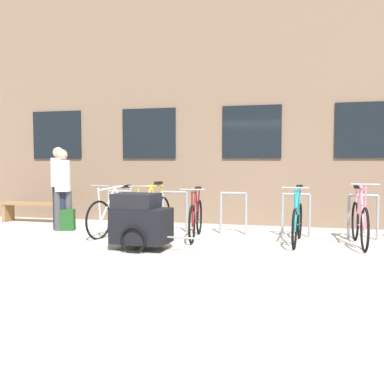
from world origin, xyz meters
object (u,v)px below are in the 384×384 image
(bicycle_white, at_px, (116,215))
(person_browsing, at_px, (59,182))
(backpack, at_px, (68,220))
(person_by_bench, at_px, (63,184))
(bicycle_teal, at_px, (297,221))
(bicycle_yellow, at_px, (151,215))
(bicycle_pink, at_px, (360,222))
(bike_trailer, at_px, (140,220))
(wooden_bench, at_px, (35,208))
(bicycle_maroon, at_px, (196,218))

(bicycle_white, distance_m, person_browsing, 1.55)
(person_browsing, xyz_separation_m, backpack, (0.20, -0.02, -0.78))
(person_by_bench, xyz_separation_m, backpack, (0.08, 0.04, -0.74))
(bicycle_teal, height_order, person_browsing, person_browsing)
(bicycle_yellow, relative_size, person_by_bench, 1.06)
(bicycle_pink, bearing_deg, bicycle_white, -179.77)
(bike_trailer, xyz_separation_m, person_by_bench, (-2.26, 1.48, 0.49))
(bicycle_yellow, bearing_deg, person_by_bench, 175.40)
(bicycle_white, height_order, bike_trailer, bicycle_white)
(bicycle_pink, relative_size, wooden_bench, 1.02)
(wooden_bench, height_order, person_by_bench, person_by_bench)
(bicycle_yellow, distance_m, bicycle_teal, 2.75)
(bicycle_pink, distance_m, person_by_bench, 5.80)
(bicycle_pink, height_order, person_by_bench, person_by_bench)
(bicycle_yellow, height_order, wooden_bench, bicycle_yellow)
(bicycle_maroon, height_order, bicycle_white, bicycle_white)
(bicycle_white, bearing_deg, bicycle_teal, -0.87)
(bicycle_yellow, bearing_deg, backpack, 174.14)
(wooden_bench, relative_size, backpack, 4.04)
(bicycle_white, xyz_separation_m, person_browsing, (-1.40, 0.29, 0.60))
(wooden_bench, bearing_deg, bicycle_pink, -9.36)
(bike_trailer, height_order, person_by_bench, person_by_bench)
(person_by_bench, bearing_deg, bicycle_white, -10.15)
(bicycle_white, distance_m, wooden_bench, 2.84)
(bicycle_yellow, distance_m, person_browsing, 2.20)
(person_browsing, height_order, backpack, person_browsing)
(bicycle_yellow, distance_m, wooden_bench, 3.47)
(bicycle_maroon, bearing_deg, bike_trailer, -116.92)
(bicycle_teal, bearing_deg, wooden_bench, 168.42)
(bicycle_teal, bearing_deg, bicycle_maroon, 178.83)
(person_browsing, relative_size, backpack, 3.92)
(bicycle_maroon, xyz_separation_m, bicycle_white, (-1.61, 0.01, 0.01))
(bicycle_yellow, xyz_separation_m, bicycle_teal, (2.75, -0.12, -0.02))
(person_browsing, distance_m, backpack, 0.80)
(bicycle_yellow, xyz_separation_m, person_by_bench, (-1.98, 0.16, 0.57))
(bicycle_yellow, height_order, person_browsing, person_browsing)
(bicycle_teal, xyz_separation_m, person_browsing, (-4.85, 0.34, 0.62))
(bicycle_pink, bearing_deg, wooden_bench, 170.64)
(wooden_bench, xyz_separation_m, backpack, (1.39, -0.92, -0.12))
(bicycle_maroon, relative_size, wooden_bench, 0.99)
(bicycle_yellow, distance_m, backpack, 1.92)
(bicycle_yellow, distance_m, bicycle_pink, 3.78)
(bicycle_white, height_order, bicycle_teal, bicycle_teal)
(bicycle_pink, relative_size, bicycle_teal, 1.03)
(bicycle_white, xyz_separation_m, wooden_bench, (-2.59, 1.18, -0.05))
(bicycle_white, height_order, backpack, bicycle_white)
(bicycle_yellow, xyz_separation_m, bicycle_white, (-0.70, -0.07, -0.00))
(bike_trailer, bearing_deg, bicycle_white, 128.21)
(wooden_bench, bearing_deg, bike_trailer, -34.28)
(bicycle_pink, distance_m, bicycle_white, 4.49)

